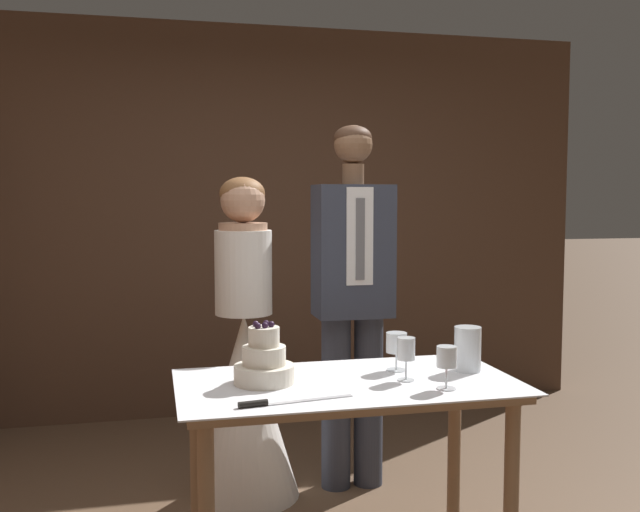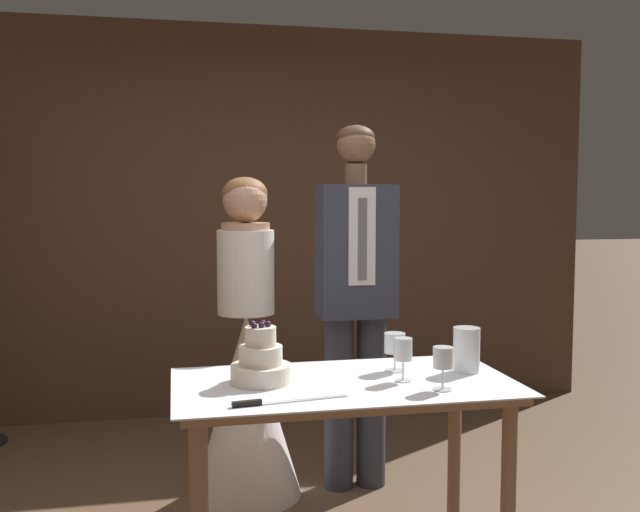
# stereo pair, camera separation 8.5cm
# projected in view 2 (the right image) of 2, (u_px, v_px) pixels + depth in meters

# --- Properties ---
(wall_back) EXTENTS (4.87, 0.12, 2.64)m
(wall_back) POSITION_uv_depth(u_px,v_px,m) (253.00, 222.00, 4.92)
(wall_back) COLOR #513828
(wall_back) RESTS_ON ground_plane
(cake_table) EXTENTS (1.28, 0.69, 0.80)m
(cake_table) POSITION_uv_depth(u_px,v_px,m) (344.00, 411.00, 2.69)
(cake_table) COLOR #8E6B4C
(cake_table) RESTS_ON ground_plane
(tiered_cake) EXTENTS (0.23, 0.23, 0.23)m
(tiered_cake) POSITION_uv_depth(u_px,v_px,m) (261.00, 362.00, 2.66)
(tiered_cake) COLOR silver
(tiered_cake) RESTS_ON cake_table
(cake_knife) EXTENTS (0.41, 0.08, 0.02)m
(cake_knife) POSITION_uv_depth(u_px,v_px,m) (268.00, 402.00, 2.39)
(cake_knife) COLOR silver
(cake_knife) RESTS_ON cake_table
(wine_glass_near) EXTENTS (0.07, 0.07, 0.17)m
(wine_glass_near) POSITION_uv_depth(u_px,v_px,m) (403.00, 351.00, 2.68)
(wine_glass_near) COLOR silver
(wine_glass_near) RESTS_ON cake_table
(wine_glass_middle) EXTENTS (0.07, 0.07, 0.16)m
(wine_glass_middle) POSITION_uv_depth(u_px,v_px,m) (443.00, 360.00, 2.56)
(wine_glass_middle) COLOR silver
(wine_glass_middle) RESTS_ON cake_table
(wine_glass_far) EXTENTS (0.08, 0.08, 0.15)m
(wine_glass_far) POSITION_uv_depth(u_px,v_px,m) (395.00, 344.00, 2.84)
(wine_glass_far) COLOR silver
(wine_glass_far) RESTS_ON cake_table
(hurricane_candle) EXTENTS (0.11, 0.11, 0.18)m
(hurricane_candle) POSITION_uv_depth(u_px,v_px,m) (466.00, 351.00, 2.83)
(hurricane_candle) COLOR silver
(hurricane_candle) RESTS_ON cake_table
(bride) EXTENTS (0.54, 0.54, 1.59)m
(bride) POSITION_uv_depth(u_px,v_px,m) (247.00, 379.00, 3.53)
(bride) COLOR white
(bride) RESTS_ON ground_plane
(groom) EXTENTS (0.38, 0.25, 1.85)m
(groom) POSITION_uv_depth(u_px,v_px,m) (355.00, 292.00, 3.61)
(groom) COLOR #333847
(groom) RESTS_ON ground_plane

